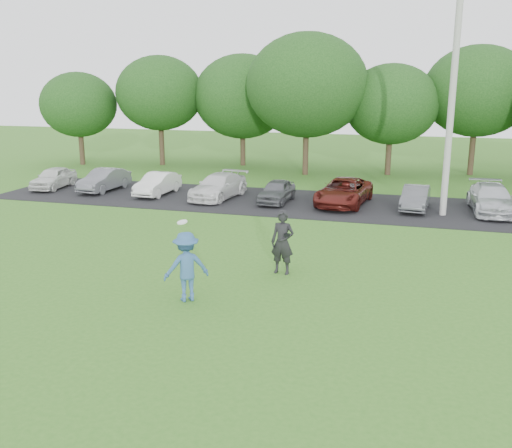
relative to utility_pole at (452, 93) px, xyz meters
The scene contains 7 objects.
ground 14.59m from the utility_pole, 116.33° to the right, with size 100.00×100.00×0.00m, color #346D1F.
parking_lot 8.03m from the utility_pole, behind, with size 32.00×6.50×0.03m, color black.
utility_pole is the anchor object (origin of this frame).
frisbee_player 14.80m from the utility_pole, 119.26° to the right, with size 1.41×1.29×2.27m.
camera_bystander 11.52m from the utility_pole, 117.66° to the right, with size 0.76×0.53×1.98m.
parked_cars 6.65m from the utility_pole, 169.14° to the left, with size 30.82×4.84×1.25m.
tree_row 11.49m from the utility_pole, 113.20° to the left, with size 42.39×9.85×8.64m.
Camera 1 is at (4.93, -13.53, 5.78)m, focal length 40.00 mm.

